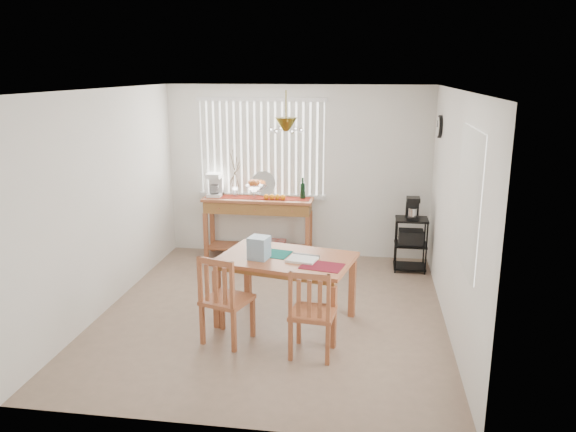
% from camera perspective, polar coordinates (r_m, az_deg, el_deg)
% --- Properties ---
extents(ground, '(4.00, 4.50, 0.01)m').
position_cam_1_polar(ground, '(6.80, -1.53, -9.78)').
color(ground, gray).
extents(room_shell, '(4.20, 4.70, 2.70)m').
position_cam_1_polar(room_shell, '(6.31, -1.58, 4.46)').
color(room_shell, white).
rests_on(room_shell, ground).
extents(sideboard, '(1.66, 0.47, 0.93)m').
position_cam_1_polar(sideboard, '(8.52, -2.99, 0.32)').
color(sideboard, '#AA5E39').
rests_on(sideboard, ground).
extents(sideboard_items, '(1.58, 0.40, 0.72)m').
position_cam_1_polar(sideboard_items, '(8.50, -4.73, 2.88)').
color(sideboard_items, maroon).
rests_on(sideboard_items, sideboard).
extents(wire_cart, '(0.45, 0.36, 0.77)m').
position_cam_1_polar(wire_cart, '(8.20, 12.36, -2.32)').
color(wire_cart, black).
rests_on(wire_cart, ground).
extents(cart_items, '(0.18, 0.22, 0.32)m').
position_cam_1_polar(cart_items, '(8.09, 12.53, 0.75)').
color(cart_items, black).
rests_on(cart_items, wire_cart).
extents(dining_table, '(1.62, 1.23, 0.78)m').
position_cam_1_polar(dining_table, '(6.30, -0.19, -4.95)').
color(dining_table, '#AA5E39').
rests_on(dining_table, ground).
extents(table_items, '(1.11, 0.75, 0.25)m').
position_cam_1_polar(table_items, '(6.18, -1.84, -3.56)').
color(table_items, '#12665C').
rests_on(table_items, dining_table).
extents(chair_left, '(0.57, 0.57, 0.98)m').
position_cam_1_polar(chair_left, '(5.95, -6.42, -8.46)').
color(chair_left, '#AA5E39').
rests_on(chair_left, ground).
extents(chair_right, '(0.47, 0.47, 0.94)m').
position_cam_1_polar(chair_right, '(5.66, 2.47, -9.85)').
color(chair_right, '#AA5E39').
rests_on(chair_right, ground).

